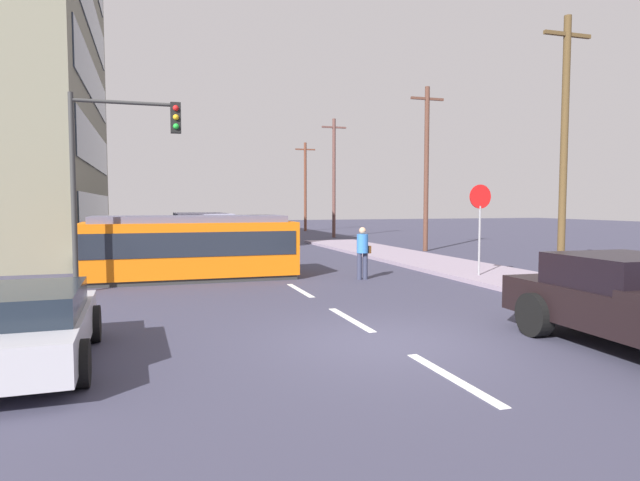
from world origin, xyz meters
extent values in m
plane|color=#39384C|center=(0.00, 10.00, 0.00)|extent=(120.00, 120.00, 0.00)
cube|color=gray|center=(6.80, 6.00, 0.07)|extent=(3.20, 36.00, 0.14)
cube|color=silver|center=(0.00, -2.00, 0.01)|extent=(0.16, 2.40, 0.01)
cube|color=silver|center=(0.00, 2.00, 0.01)|extent=(0.16, 2.40, 0.01)
cube|color=silver|center=(0.00, 6.00, 0.01)|extent=(0.16, 2.40, 0.01)
cube|color=silver|center=(0.00, 15.34, 0.01)|extent=(0.16, 2.40, 0.01)
cube|color=silver|center=(0.00, 21.34, 0.01)|extent=(0.16, 2.40, 0.01)
cube|color=#2D3847|center=(-6.47, 20.57, 1.92)|extent=(0.06, 14.72, 1.92)
cube|color=#2D3847|center=(-6.47, 20.57, 5.12)|extent=(0.06, 14.72, 1.92)
cube|color=#2D3847|center=(-6.47, 20.57, 8.32)|extent=(0.06, 14.72, 1.92)
cube|color=#2D3847|center=(-6.47, 20.57, 11.52)|extent=(0.06, 14.72, 1.92)
cube|color=orange|center=(-2.74, 9.34, 0.99)|extent=(6.62, 2.53, 1.68)
cube|color=#2D2D2D|center=(-2.74, 9.34, 0.07)|extent=(6.49, 2.41, 0.15)
cube|color=#59576C|center=(-2.74, 9.34, 1.93)|extent=(5.96, 2.15, 0.20)
cube|color=#1E232D|center=(-2.74, 9.34, 1.19)|extent=(6.36, 2.57, 0.74)
cube|color=#A5A3C5|center=(-1.51, 19.05, 1.12)|extent=(2.51, 5.56, 1.65)
cube|color=black|center=(-1.51, 16.32, 1.37)|extent=(2.25, 0.12, 0.99)
cube|color=black|center=(-1.51, 19.05, 1.42)|extent=(2.54, 4.73, 0.66)
cylinder|color=black|center=(-1.51, 17.27, 0.45)|extent=(2.55, 0.90, 0.90)
cylinder|color=black|center=(-1.51, 20.83, 0.45)|extent=(2.55, 0.90, 0.90)
cylinder|color=#32354D|center=(2.39, 7.56, 0.42)|extent=(0.16, 0.16, 0.85)
cylinder|color=#32354D|center=(2.59, 7.56, 0.42)|extent=(0.16, 0.16, 0.85)
cylinder|color=#3375CA|center=(2.49, 7.56, 1.15)|extent=(0.36, 0.36, 0.60)
sphere|color=tan|center=(2.49, 7.56, 1.56)|extent=(0.22, 0.22, 0.22)
cube|color=brown|center=(2.71, 7.61, 0.95)|extent=(0.14, 0.22, 0.24)
cube|color=black|center=(3.67, -1.32, 1.27)|extent=(1.94, 1.94, 0.55)
cylinder|color=black|center=(2.69, -0.35, 0.40)|extent=(0.30, 0.81, 0.80)
cylinder|color=black|center=(4.69, -0.39, 0.40)|extent=(0.30, 0.81, 0.80)
cube|color=#B2B1BA|center=(-5.78, 0.34, 0.52)|extent=(1.88, 4.22, 0.55)
cube|color=black|center=(-5.77, 0.19, 0.99)|extent=(1.69, 2.34, 0.40)
cylinder|color=black|center=(-4.93, 1.62, 0.32)|extent=(0.24, 0.65, 0.64)
cylinder|color=black|center=(-4.86, -0.88, 0.32)|extent=(0.24, 0.65, 0.64)
cube|color=silver|center=(-5.58, 13.34, 0.52)|extent=(1.86, 4.49, 0.55)
cube|color=black|center=(-5.58, 13.19, 0.99)|extent=(1.66, 2.49, 0.40)
cylinder|color=black|center=(-6.49, 14.64, 0.32)|extent=(0.24, 0.65, 0.64)
cylinder|color=black|center=(-4.76, 14.69, 0.32)|extent=(0.24, 0.65, 0.64)
cylinder|color=black|center=(-6.41, 11.98, 0.32)|extent=(0.24, 0.65, 0.64)
cylinder|color=black|center=(-4.68, 12.03, 0.32)|extent=(0.24, 0.65, 0.64)
cube|color=#3E5A2A|center=(-5.52, 19.80, 0.52)|extent=(1.90, 4.52, 0.55)
cube|color=black|center=(-5.51, 19.65, 0.99)|extent=(1.70, 2.50, 0.40)
cylinder|color=black|center=(-6.44, 21.12, 0.32)|extent=(0.24, 0.65, 0.64)
cylinder|color=black|center=(-4.65, 21.17, 0.32)|extent=(0.24, 0.65, 0.64)
cylinder|color=black|center=(-6.38, 18.43, 0.32)|extent=(0.24, 0.65, 0.64)
cylinder|color=black|center=(-4.59, 18.48, 0.32)|extent=(0.24, 0.65, 0.64)
cube|color=maroon|center=(-5.24, 26.64, 0.52)|extent=(1.95, 4.26, 0.55)
cube|color=black|center=(-5.25, 26.50, 0.99)|extent=(1.75, 2.36, 0.40)
cylinder|color=black|center=(-6.13, 27.93, 0.32)|extent=(0.24, 0.65, 0.64)
cylinder|color=black|center=(-4.29, 27.88, 0.32)|extent=(0.24, 0.65, 0.64)
cylinder|color=black|center=(-6.19, 25.41, 0.32)|extent=(0.24, 0.65, 0.64)
cylinder|color=black|center=(-4.36, 25.36, 0.32)|extent=(0.24, 0.65, 0.64)
cylinder|color=gray|center=(6.04, 6.45, 1.24)|extent=(0.07, 0.07, 2.20)
cylinder|color=red|center=(6.04, 6.45, 2.64)|extent=(0.76, 0.04, 0.76)
cylinder|color=#333333|center=(-5.89, 7.35, 2.68)|extent=(0.14, 0.14, 5.35)
cylinder|color=#333333|center=(-4.55, 7.35, 5.15)|extent=(2.68, 0.10, 0.10)
cube|color=black|center=(-3.21, 7.35, 4.80)|extent=(0.28, 0.24, 0.84)
sphere|color=red|center=(-3.21, 7.22, 5.05)|extent=(0.16, 0.16, 0.16)
sphere|color=gold|center=(-3.21, 7.22, 4.80)|extent=(0.16, 0.16, 0.16)
sphere|color=green|center=(-3.21, 7.22, 4.55)|extent=(0.16, 0.16, 0.16)
cylinder|color=brown|center=(9.11, 6.34, 4.25)|extent=(0.24, 0.24, 8.50)
cube|color=brown|center=(9.11, 6.34, 7.90)|extent=(1.80, 0.12, 0.12)
cylinder|color=brown|center=(9.45, 16.32, 4.14)|extent=(0.24, 0.24, 8.27)
cube|color=brown|center=(9.45, 16.32, 7.67)|extent=(1.80, 0.12, 0.12)
cylinder|color=brown|center=(8.61, 28.36, 4.21)|extent=(0.24, 0.24, 8.42)
cube|color=brown|center=(8.61, 28.36, 7.82)|extent=(1.80, 0.12, 0.12)
cylinder|color=brown|center=(9.24, 38.06, 3.90)|extent=(0.24, 0.24, 7.80)
cube|color=brown|center=(9.24, 38.06, 7.20)|extent=(1.80, 0.12, 0.12)
camera|label=1|loc=(-3.95, -8.51, 2.41)|focal=30.57mm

